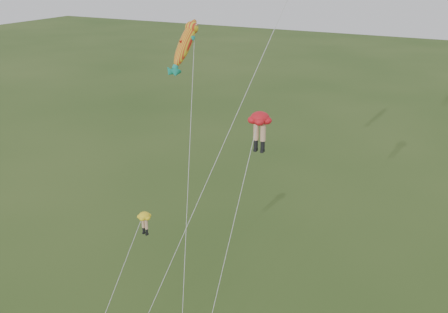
% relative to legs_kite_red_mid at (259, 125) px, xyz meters
% --- Properties ---
extents(legs_kite_red_mid, '(1.73, 7.37, 15.17)m').
position_rel_legs_kite_red_mid_xyz_m(legs_kite_red_mid, '(0.00, 0.00, 0.00)').
color(legs_kite_red_mid, red).
rests_on(legs_kite_red_mid, ground).
extents(legs_kite_yellow, '(1.12, 8.58, 7.83)m').
position_rel_legs_kite_red_mid_xyz_m(legs_kite_yellow, '(-7.23, -1.98, -7.27)').
color(legs_kite_yellow, yellow).
rests_on(legs_kite_yellow, ground).
extents(fish_kite, '(5.17, 10.58, 19.87)m').
position_rel_legs_kite_red_mid_xyz_m(fish_kite, '(-6.11, 2.25, 3.75)').
color(fish_kite, yellow).
rests_on(fish_kite, ground).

